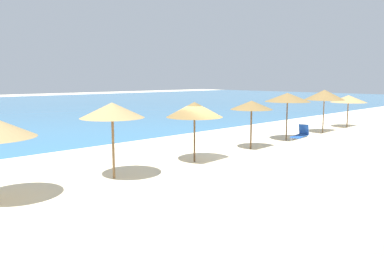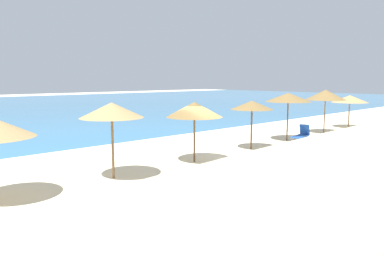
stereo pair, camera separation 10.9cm
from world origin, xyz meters
TOP-DOWN VIEW (x-y plane):
  - ground_plane at (0.00, 0.00)m, footprint 160.00×160.00m
  - dune_ridge at (-3.02, -7.27)m, footprint 46.34×7.27m
  - beach_umbrella_3 at (-4.71, 0.52)m, footprint 2.35×2.35m
  - beach_umbrella_4 at (-0.62, 0.43)m, footprint 2.50×2.50m
  - beach_umbrella_5 at (3.60, 0.54)m, footprint 2.22×2.22m
  - beach_umbrella_6 at (7.33, 0.75)m, footprint 2.67×2.67m
  - beach_umbrella_7 at (11.79, 0.71)m, footprint 2.66×2.66m
  - beach_umbrella_8 at (15.81, 0.82)m, footprint 2.65×2.65m
  - lounge_chair_1 at (7.86, 0.11)m, footprint 1.65×0.85m
  - beach_ball at (10.94, -1.20)m, footprint 0.39×0.39m

SIDE VIEW (x-z plane):
  - ground_plane at x=0.00m, z-range 0.00..0.00m
  - beach_ball at x=10.94m, z-range 0.00..0.39m
  - lounge_chair_1 at x=7.86m, z-range -0.09..0.86m
  - dune_ridge at x=-3.02m, z-range 0.00..2.24m
  - beach_umbrella_8 at x=15.81m, z-range 0.95..3.40m
  - beach_umbrella_5 at x=3.60m, z-range 1.04..3.59m
  - beach_umbrella_4 at x=-0.62m, z-range 1.00..3.68m
  - beach_umbrella_3 at x=-4.71m, z-range 1.12..3.95m
  - beach_umbrella_6 at x=7.33m, z-range 1.16..4.01m
  - beach_umbrella_7 at x=11.79m, z-range 1.13..4.07m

